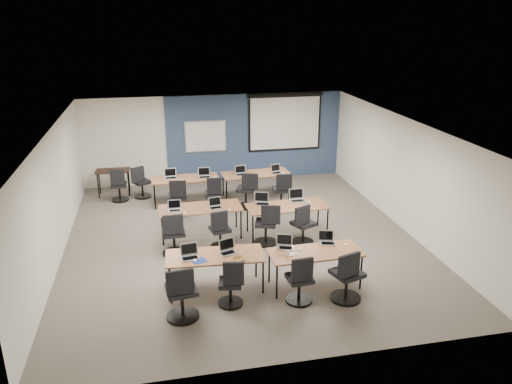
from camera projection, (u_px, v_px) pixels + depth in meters
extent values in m
cube|color=#6B6354|center=(241.00, 239.00, 11.73)|extent=(8.00, 9.00, 0.02)
cube|color=white|center=(240.00, 126.00, 10.82)|extent=(8.00, 9.00, 0.02)
cube|color=beige|center=(215.00, 139.00, 15.42)|extent=(8.00, 0.04, 2.70)
cube|color=beige|center=(297.00, 284.00, 7.13)|extent=(8.00, 0.04, 2.70)
cube|color=beige|center=(54.00, 197.00, 10.51)|extent=(0.04, 9.00, 2.70)
cube|color=beige|center=(404.00, 174.00, 12.05)|extent=(0.04, 9.00, 2.70)
cube|color=#3D5977|center=(255.00, 137.00, 15.64)|extent=(5.50, 0.04, 2.70)
cube|color=#ACB5BF|center=(206.00, 136.00, 15.27)|extent=(1.28, 0.02, 0.98)
cube|color=white|center=(206.00, 137.00, 15.26)|extent=(1.20, 0.02, 0.90)
cube|color=black|center=(285.00, 122.00, 15.61)|extent=(2.32, 0.03, 1.82)
cube|color=white|center=(285.00, 123.00, 15.62)|extent=(2.20, 0.02, 1.62)
cylinder|color=black|center=(285.00, 95.00, 15.32)|extent=(2.40, 0.10, 0.10)
cube|color=#9A5B28|center=(215.00, 256.00, 9.36)|extent=(1.84, 0.77, 0.03)
cylinder|color=black|center=(171.00, 286.00, 9.02)|extent=(0.04, 0.04, 0.70)
cylinder|color=black|center=(263.00, 277.00, 9.35)|extent=(0.04, 0.04, 0.70)
cylinder|color=black|center=(169.00, 269.00, 9.61)|extent=(0.04, 0.04, 0.70)
cylinder|color=black|center=(256.00, 261.00, 9.95)|extent=(0.04, 0.04, 0.70)
cube|color=olive|center=(315.00, 252.00, 9.50)|extent=(1.77, 0.74, 0.03)
cylinder|color=black|center=(277.00, 282.00, 9.17)|extent=(0.04, 0.04, 0.70)
cylinder|color=black|center=(361.00, 273.00, 9.49)|extent=(0.04, 0.04, 0.70)
cylinder|color=black|center=(269.00, 266.00, 9.74)|extent=(0.04, 0.04, 0.70)
cylinder|color=black|center=(349.00, 258.00, 10.06)|extent=(0.04, 0.04, 0.70)
cube|color=brown|center=(200.00, 208.00, 11.66)|extent=(1.93, 0.80, 0.03)
cylinder|color=black|center=(163.00, 231.00, 11.30)|extent=(0.04, 0.04, 0.70)
cylinder|color=black|center=(241.00, 225.00, 11.64)|extent=(0.04, 0.04, 0.70)
cylinder|color=black|center=(162.00, 220.00, 11.92)|extent=(0.04, 0.04, 0.70)
cylinder|color=black|center=(236.00, 214.00, 12.27)|extent=(0.04, 0.04, 0.70)
cube|color=brown|center=(287.00, 206.00, 11.77)|extent=(1.92, 0.80, 0.03)
cylinder|color=black|center=(253.00, 229.00, 11.41)|extent=(0.04, 0.04, 0.70)
cylinder|color=black|center=(327.00, 223.00, 11.75)|extent=(0.04, 0.04, 0.70)
cylinder|color=black|center=(247.00, 218.00, 12.03)|extent=(0.04, 0.04, 0.70)
cylinder|color=black|center=(318.00, 212.00, 12.38)|extent=(0.04, 0.04, 0.70)
cube|color=brown|center=(185.00, 179.00, 13.74)|extent=(1.83, 0.76, 0.03)
cylinder|color=black|center=(155.00, 197.00, 13.40)|extent=(0.04, 0.04, 0.70)
cylinder|color=black|center=(218.00, 193.00, 13.73)|extent=(0.04, 0.04, 0.70)
cylinder|color=black|center=(154.00, 189.00, 13.99)|extent=(0.04, 0.04, 0.70)
cylinder|color=black|center=(215.00, 185.00, 14.32)|extent=(0.04, 0.04, 0.70)
cube|color=#AA6A43|center=(256.00, 174.00, 14.15)|extent=(1.91, 0.80, 0.03)
cylinder|color=black|center=(227.00, 192.00, 13.79)|extent=(0.04, 0.04, 0.70)
cylinder|color=black|center=(289.00, 188.00, 14.13)|extent=(0.04, 0.04, 0.70)
cylinder|color=black|center=(223.00, 184.00, 14.41)|extent=(0.04, 0.04, 0.70)
cylinder|color=black|center=(283.00, 180.00, 14.76)|extent=(0.04, 0.04, 0.70)
cube|color=#B5B5B5|center=(190.00, 258.00, 9.22)|extent=(0.33, 0.24, 0.02)
cube|color=black|center=(190.00, 258.00, 9.19)|extent=(0.28, 0.14, 0.00)
cube|color=#B5B5B5|center=(189.00, 249.00, 9.29)|extent=(0.33, 0.06, 0.23)
cube|color=black|center=(189.00, 249.00, 9.29)|extent=(0.29, 0.04, 0.19)
ellipsoid|color=white|center=(195.00, 260.00, 9.13)|extent=(0.09, 0.12, 0.04)
cylinder|color=black|center=(183.00, 316.00, 8.71)|extent=(0.57, 0.57, 0.05)
cylinder|color=black|center=(182.00, 305.00, 8.63)|extent=(0.06, 0.06, 0.51)
cube|color=black|center=(181.00, 290.00, 8.53)|extent=(0.51, 0.51, 0.08)
cube|color=black|center=(180.00, 282.00, 8.22)|extent=(0.46, 0.06, 0.44)
cube|color=#A3A2AF|center=(228.00, 253.00, 9.42)|extent=(0.32, 0.23, 0.02)
cube|color=black|center=(228.00, 253.00, 9.39)|extent=(0.27, 0.14, 0.00)
cube|color=#A3A2AF|center=(227.00, 244.00, 9.49)|extent=(0.32, 0.06, 0.22)
cube|color=black|center=(227.00, 244.00, 9.48)|extent=(0.28, 0.04, 0.18)
ellipsoid|color=white|center=(241.00, 257.00, 9.26)|extent=(0.06, 0.09, 0.03)
cylinder|color=black|center=(231.00, 303.00, 9.10)|extent=(0.46, 0.46, 0.05)
cylinder|color=black|center=(230.00, 294.00, 9.04)|extent=(0.06, 0.06, 0.40)
cube|color=black|center=(230.00, 283.00, 8.96)|extent=(0.40, 0.40, 0.08)
cube|color=black|center=(234.00, 274.00, 8.70)|extent=(0.37, 0.06, 0.44)
cube|color=#A7A7B0|center=(286.00, 248.00, 9.62)|extent=(0.32, 0.23, 0.02)
cube|color=black|center=(286.00, 248.00, 9.59)|extent=(0.27, 0.13, 0.00)
cube|color=#A7A7B0|center=(284.00, 240.00, 9.69)|extent=(0.32, 0.06, 0.22)
cube|color=black|center=(284.00, 240.00, 9.68)|extent=(0.28, 0.04, 0.18)
ellipsoid|color=white|center=(299.00, 249.00, 9.56)|extent=(0.07, 0.10, 0.03)
cylinder|color=black|center=(299.00, 300.00, 9.20)|extent=(0.49, 0.49, 0.05)
cylinder|color=black|center=(299.00, 291.00, 9.13)|extent=(0.06, 0.06, 0.44)
cube|color=black|center=(299.00, 278.00, 9.04)|extent=(0.44, 0.44, 0.08)
cube|color=black|center=(302.00, 270.00, 8.76)|extent=(0.40, 0.06, 0.44)
cube|color=#ABACB9|center=(328.00, 243.00, 9.81)|extent=(0.30, 0.22, 0.02)
cube|color=black|center=(328.00, 243.00, 9.78)|extent=(0.26, 0.13, 0.00)
cube|color=#ABACB9|center=(326.00, 235.00, 9.88)|extent=(0.30, 0.06, 0.21)
cube|color=black|center=(326.00, 236.00, 9.87)|extent=(0.27, 0.04, 0.17)
ellipsoid|color=white|center=(346.00, 245.00, 9.75)|extent=(0.08, 0.11, 0.04)
cylinder|color=black|center=(345.00, 298.00, 9.26)|extent=(0.57, 0.57, 0.05)
cylinder|color=black|center=(346.00, 287.00, 9.19)|extent=(0.06, 0.06, 0.50)
cube|color=black|center=(347.00, 273.00, 9.09)|extent=(0.50, 0.50, 0.08)
cube|color=black|center=(349.00, 266.00, 8.78)|extent=(0.46, 0.06, 0.44)
cube|color=#AAAAAA|center=(175.00, 211.00, 11.44)|extent=(0.30, 0.22, 0.02)
cube|color=black|center=(175.00, 210.00, 11.41)|extent=(0.25, 0.13, 0.00)
cube|color=#AAAAAA|center=(174.00, 204.00, 11.51)|extent=(0.30, 0.06, 0.21)
cube|color=black|center=(174.00, 204.00, 11.50)|extent=(0.26, 0.04, 0.17)
ellipsoid|color=white|center=(185.00, 213.00, 11.31)|extent=(0.09, 0.11, 0.03)
cylinder|color=black|center=(175.00, 253.00, 11.00)|extent=(0.54, 0.54, 0.05)
cylinder|color=black|center=(174.00, 244.00, 10.93)|extent=(0.06, 0.06, 0.48)
cube|color=black|center=(174.00, 232.00, 10.84)|extent=(0.48, 0.48, 0.08)
cube|color=black|center=(173.00, 225.00, 10.54)|extent=(0.44, 0.06, 0.44)
cube|color=#A6A6AA|center=(216.00, 208.00, 11.60)|extent=(0.30, 0.22, 0.02)
cube|color=black|center=(216.00, 208.00, 11.58)|extent=(0.25, 0.13, 0.00)
cube|color=#A6A6AA|center=(215.00, 201.00, 11.67)|extent=(0.30, 0.06, 0.21)
cube|color=black|center=(215.00, 202.00, 11.66)|extent=(0.26, 0.04, 0.17)
ellipsoid|color=white|center=(230.00, 209.00, 11.51)|extent=(0.08, 0.10, 0.03)
cylinder|color=black|center=(221.00, 247.00, 11.29)|extent=(0.47, 0.47, 0.05)
cylinder|color=black|center=(220.00, 239.00, 11.23)|extent=(0.06, 0.06, 0.42)
cube|color=black|center=(220.00, 229.00, 11.15)|extent=(0.42, 0.42, 0.08)
cube|color=black|center=(219.00, 221.00, 10.88)|extent=(0.38, 0.06, 0.44)
cube|color=silver|center=(263.00, 204.00, 11.83)|extent=(0.35, 0.25, 0.02)
cube|color=black|center=(263.00, 204.00, 11.81)|extent=(0.30, 0.15, 0.00)
cube|color=silver|center=(261.00, 197.00, 11.91)|extent=(0.35, 0.06, 0.24)
cube|color=black|center=(262.00, 197.00, 11.90)|extent=(0.31, 0.05, 0.20)
ellipsoid|color=white|center=(271.00, 206.00, 11.74)|extent=(0.08, 0.11, 0.03)
cylinder|color=black|center=(266.00, 242.00, 11.51)|extent=(0.53, 0.53, 0.05)
cylinder|color=black|center=(266.00, 234.00, 11.44)|extent=(0.06, 0.06, 0.47)
cube|color=black|center=(266.00, 223.00, 11.35)|extent=(0.47, 0.47, 0.08)
cube|color=black|center=(271.00, 215.00, 11.07)|extent=(0.43, 0.06, 0.44)
cube|color=#B9B9B9|center=(298.00, 201.00, 12.03)|extent=(0.36, 0.26, 0.02)
cube|color=black|center=(298.00, 201.00, 12.01)|extent=(0.31, 0.15, 0.00)
cube|color=#B9B9B9|center=(296.00, 194.00, 12.11)|extent=(0.36, 0.07, 0.25)
cube|color=black|center=(296.00, 194.00, 12.10)|extent=(0.32, 0.05, 0.20)
ellipsoid|color=white|center=(309.00, 202.00, 11.95)|extent=(0.08, 0.11, 0.03)
cylinder|color=black|center=(303.00, 242.00, 11.52)|extent=(0.51, 0.51, 0.05)
cylinder|color=black|center=(303.00, 234.00, 11.45)|extent=(0.06, 0.06, 0.45)
cube|color=black|center=(303.00, 224.00, 11.36)|extent=(0.45, 0.45, 0.08)
cube|color=black|center=(302.00, 216.00, 11.08)|extent=(0.41, 0.06, 0.44)
cube|color=silver|center=(171.00, 178.00, 13.70)|extent=(0.33, 0.24, 0.02)
cube|color=black|center=(171.00, 178.00, 13.68)|extent=(0.28, 0.14, 0.00)
cube|color=silver|center=(170.00, 172.00, 13.78)|extent=(0.33, 0.06, 0.23)
cube|color=black|center=(170.00, 172.00, 13.77)|extent=(0.29, 0.04, 0.19)
ellipsoid|color=white|center=(182.00, 180.00, 13.51)|extent=(0.06, 0.10, 0.04)
cylinder|color=black|center=(178.00, 213.00, 13.17)|extent=(0.53, 0.53, 0.05)
cylinder|color=black|center=(178.00, 206.00, 13.10)|extent=(0.06, 0.06, 0.47)
cube|color=black|center=(177.00, 196.00, 13.01)|extent=(0.47, 0.47, 0.08)
cube|color=black|center=(178.00, 189.00, 12.73)|extent=(0.42, 0.06, 0.44)
cube|color=#B3B3B3|center=(205.00, 177.00, 13.77)|extent=(0.33, 0.24, 0.02)
cube|color=black|center=(205.00, 177.00, 13.75)|extent=(0.28, 0.14, 0.00)
cube|color=#B3B3B3|center=(204.00, 171.00, 13.85)|extent=(0.33, 0.06, 0.23)
cube|color=black|center=(204.00, 171.00, 13.84)|extent=(0.29, 0.04, 0.19)
ellipsoid|color=white|center=(215.00, 177.00, 13.81)|extent=(0.09, 0.11, 0.03)
cylinder|color=black|center=(213.00, 209.00, 13.48)|extent=(0.48, 0.48, 0.05)
cylinder|color=black|center=(213.00, 202.00, 13.41)|extent=(0.06, 0.06, 0.42)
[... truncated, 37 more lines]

